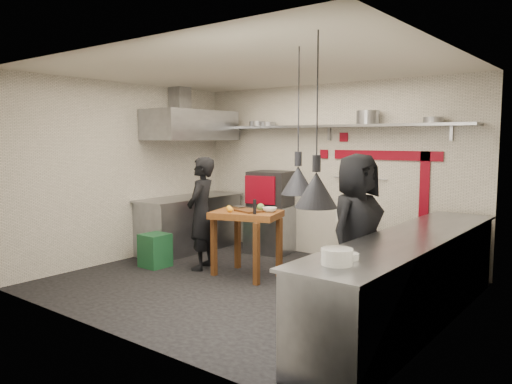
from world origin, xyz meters
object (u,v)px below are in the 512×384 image
Objects in this scene: oven_stand at (271,229)px; green_bin at (155,250)px; combi_oven at (271,188)px; chef_left at (202,213)px; prep_table at (246,244)px; chef_right at (356,231)px.

green_bin is (-0.80, -1.86, -0.15)m from oven_stand.
chef_left is at bearing -106.66° from combi_oven.
combi_oven is at bearing 95.90° from prep_table.
chef_left is at bearing 169.40° from prep_table.
prep_table is at bearing 87.28° from chef_right.
prep_table is 0.87m from chef_left.
combi_oven is 0.37× the size of chef_right.
combi_oven is 2.94m from chef_right.
oven_stand is 1.60× the size of green_bin.
combi_oven is 1.55m from chef_left.
combi_oven is (-0.01, 0.02, 0.69)m from oven_stand.
chef_left is (-0.16, -1.52, -0.26)m from combi_oven.
chef_left is 2.58m from chef_right.
chef_right is at bearing -44.99° from oven_stand.
oven_stand is 1.57m from chef_left.
chef_left is (0.64, 0.36, 0.58)m from green_bin.
combi_oven is at bearing 97.41° from oven_stand.
oven_stand is at bearing 152.55° from chef_left.
green_bin is 0.93m from chef_left.
combi_oven is 0.71× the size of prep_table.
oven_stand is 2.95m from chef_right.
oven_stand is at bearing 60.37° from chef_right.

